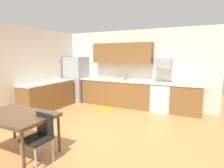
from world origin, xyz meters
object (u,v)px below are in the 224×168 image
oven_range (161,97)px  microwave (163,63)px  dining_table (16,117)px  refrigerator (76,79)px  kettle (125,78)px  chair_near_table (40,135)px

oven_range → microwave: bearing=90.0°
dining_table → refrigerator: bearing=111.5°
kettle → oven_range: bearing=-2.2°
refrigerator → dining_table: size_ratio=1.25×
microwave → kettle: 1.40m
microwave → dining_table: microwave is taller
microwave → kettle: microwave is taller
chair_near_table → kettle: kettle is taller
microwave → chair_near_table: size_ratio=0.64×
oven_range → microwave: 1.11m
chair_near_table → refrigerator: bearing=118.8°
microwave → chair_near_table: microwave is taller
oven_range → dining_table: oven_range is taller
oven_range → kettle: 1.41m
oven_range → kettle: bearing=177.8°
microwave → dining_table: size_ratio=0.39×
dining_table → chair_near_table: 0.65m
microwave → chair_near_table: (-1.23, -4.02, -1.06)m
refrigerator → oven_range: 3.37m
dining_table → chair_near_table: (0.61, -0.03, -0.20)m
dining_table → chair_near_table: chair_near_table is taller
microwave → chair_near_table: 4.34m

